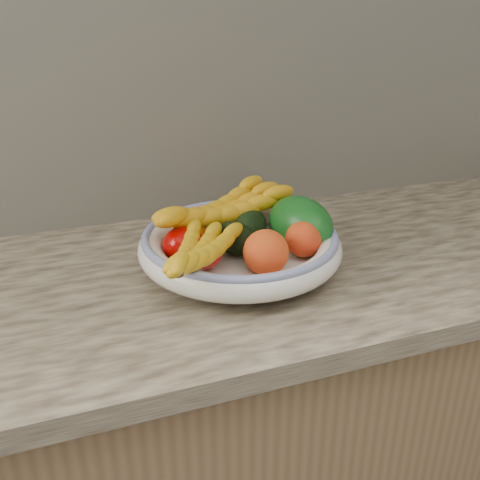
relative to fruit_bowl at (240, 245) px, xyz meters
name	(u,v)px	position (x,y,z in m)	size (l,w,h in m)	color
kitchen_counter	(236,429)	(0.00, 0.03, -0.48)	(2.44, 0.66, 1.40)	brown
fruit_bowl	(240,245)	(0.00, 0.00, 0.00)	(0.39, 0.39, 0.08)	white
clementine_back_left	(203,225)	(-0.04, 0.11, 0.01)	(0.05, 0.05, 0.04)	#FF6C05
clementine_back_right	(240,224)	(0.03, 0.09, 0.01)	(0.06, 0.06, 0.05)	#FF5E05
clementine_back_mid	(230,228)	(0.01, 0.08, 0.01)	(0.06, 0.06, 0.05)	#EC5B04
tomato_left	(184,245)	(-0.11, 0.01, 0.01)	(0.08, 0.08, 0.07)	#A40200
tomato_near_left	(205,253)	(-0.08, -0.04, 0.01)	(0.07, 0.07, 0.06)	red
avocado_center	(234,238)	(-0.01, 0.00, 0.02)	(0.06, 0.09, 0.06)	black
avocado_right	(249,227)	(0.04, 0.05, 0.02)	(0.07, 0.10, 0.07)	black
green_mango	(300,224)	(0.13, 0.00, 0.03)	(0.10, 0.15, 0.11)	#0E4B13
peach_front	(266,252)	(0.02, -0.08, 0.02)	(0.08, 0.08, 0.08)	orange
peach_right	(304,239)	(0.11, -0.05, 0.02)	(0.07, 0.07, 0.07)	orange
banana_bunch_back	(222,214)	(-0.01, 0.07, 0.04)	(0.33, 0.12, 0.09)	gold
banana_bunch_front	(197,256)	(-0.11, -0.08, 0.03)	(0.26, 0.11, 0.07)	gold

